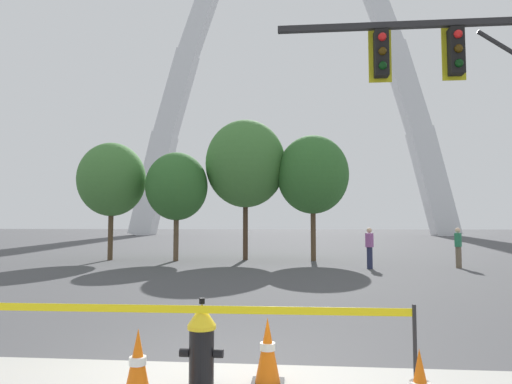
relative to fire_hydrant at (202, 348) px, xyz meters
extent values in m
plane|color=#474749|center=(0.10, 0.64, -0.47)|extent=(240.00, 240.00, 0.00)
cylinder|color=black|center=(0.00, -0.01, -0.11)|extent=(0.26, 0.26, 0.62)
cylinder|color=gold|center=(0.00, -0.01, 0.22)|extent=(0.30, 0.30, 0.04)
cone|color=gold|center=(0.00, -0.01, 0.35)|extent=(0.30, 0.30, 0.22)
cylinder|color=black|center=(0.00, -0.01, 0.49)|extent=(0.06, 0.06, 0.06)
cylinder|color=black|center=(-0.18, -0.01, -0.04)|extent=(0.10, 0.09, 0.09)
cylinder|color=black|center=(0.18, -0.01, -0.04)|extent=(0.10, 0.09, 0.09)
cylinder|color=black|center=(0.00, 0.19, -0.14)|extent=(0.13, 0.14, 0.13)
cylinder|color=black|center=(0.00, 0.27, -0.14)|extent=(0.15, 0.03, 0.15)
cylinder|color=#232326|center=(2.17, -0.04, 0.01)|extent=(0.04, 0.04, 0.96)
cube|color=yellow|center=(-0.36, -0.08, 0.42)|extent=(5.05, 0.08, 0.08)
cone|color=orange|center=(-0.58, -0.30, -0.09)|extent=(0.28, 0.28, 0.70)
cylinder|color=white|center=(-0.58, -0.30, -0.05)|extent=(0.17, 0.17, 0.08)
cube|color=black|center=(0.67, 0.33, -0.45)|extent=(0.36, 0.36, 0.03)
cone|color=orange|center=(0.67, 0.33, -0.09)|extent=(0.28, 0.28, 0.70)
cylinder|color=white|center=(0.67, 0.33, -0.05)|extent=(0.17, 0.17, 0.08)
cube|color=#232326|center=(3.76, 3.90, 5.13)|extent=(6.20, 0.12, 0.12)
cylinder|color=#232326|center=(5.00, 3.90, 4.58)|extent=(1.11, 0.08, 0.81)
cube|color=black|center=(4.06, 3.90, 4.58)|extent=(0.26, 0.24, 0.90)
cube|color=gold|center=(4.06, 4.04, 4.58)|extent=(0.44, 0.03, 1.04)
sphere|color=red|center=(4.06, 3.77, 4.86)|extent=(0.16, 0.16, 0.16)
sphere|color=#392706|center=(4.06, 3.77, 4.58)|extent=(0.16, 0.16, 0.16)
sphere|color=black|center=(4.06, 3.77, 4.30)|extent=(0.16, 0.16, 0.16)
cube|color=black|center=(2.66, 3.90, 4.58)|extent=(0.26, 0.24, 0.90)
cube|color=gold|center=(2.66, 4.04, 4.58)|extent=(0.44, 0.03, 1.04)
sphere|color=red|center=(2.66, 3.77, 4.86)|extent=(0.16, 0.16, 0.16)
sphere|color=#392706|center=(2.66, 3.77, 4.58)|extent=(0.16, 0.16, 0.16)
sphere|color=black|center=(2.66, 3.77, 4.30)|extent=(0.16, 0.16, 0.16)
cube|color=silver|center=(-19.97, 59.46, 6.95)|extent=(6.52, 3.23, 15.64)
cube|color=silver|center=(-16.62, 59.46, 20.55)|extent=(6.21, 2.95, 13.23)
cube|color=silver|center=(-13.28, 59.46, 31.68)|extent=(5.90, 2.66, 10.84)
cube|color=silver|center=(13.47, 59.46, 31.68)|extent=(5.90, 2.66, 10.84)
cube|color=silver|center=(16.82, 59.46, 20.55)|extent=(6.21, 2.95, 13.23)
cube|color=silver|center=(20.16, 59.46, 6.95)|extent=(6.52, 3.23, 15.64)
cylinder|color=brown|center=(-7.90, 16.13, 0.75)|extent=(0.24, 0.24, 2.43)
ellipsoid|color=#427A38|center=(-7.90, 16.13, 3.42)|extent=(3.24, 3.24, 3.56)
cylinder|color=brown|center=(-4.63, 15.95, 0.63)|extent=(0.24, 0.24, 2.20)
ellipsoid|color=#336B2D|center=(-4.63, 15.95, 3.05)|extent=(2.93, 2.93, 3.22)
cylinder|color=#473323|center=(-1.44, 16.80, 0.99)|extent=(0.24, 0.24, 2.92)
ellipsoid|color=#427A38|center=(-1.44, 16.80, 4.21)|extent=(3.89, 3.89, 4.28)
cylinder|color=brown|center=(1.81, 16.59, 0.81)|extent=(0.24, 0.24, 2.55)
ellipsoid|color=#336B2D|center=(1.81, 16.59, 3.62)|extent=(3.40, 3.40, 3.74)
cylinder|color=brown|center=(7.39, 13.68, -0.05)|extent=(0.22, 0.22, 0.84)
cube|color=#23754C|center=(7.39, 13.68, 0.64)|extent=(0.35, 0.39, 0.54)
sphere|color=beige|center=(7.39, 13.68, 1.02)|extent=(0.20, 0.20, 0.20)
cylinder|color=#232847|center=(3.84, 13.06, -0.05)|extent=(0.22, 0.22, 0.84)
cube|color=#995193|center=(3.84, 13.06, 0.64)|extent=(0.35, 0.39, 0.54)
sphere|color=beige|center=(3.84, 13.06, 1.02)|extent=(0.20, 0.20, 0.20)
camera|label=1|loc=(0.99, -4.70, 1.31)|focal=31.31mm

